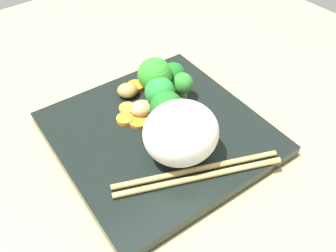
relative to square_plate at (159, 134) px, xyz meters
The scene contains 19 objects.
ground_plane 1.95cm from the square_plate, ahead, with size 110.00×110.00×2.00cm, color tan.
square_plate is the anchor object (origin of this frame).
rice_mound 7.75cm from the square_plate, behind, with size 9.84×8.94×8.50cm, color white.
broccoli_floret_0 8.81cm from the square_plate, 32.20° to the right, with size 5.21×5.21×7.40cm.
broccoli_floret_1 8.78cm from the square_plate, 64.19° to the right, with size 3.39×3.39×4.51cm.
broccoli_floret_2 10.17cm from the square_plate, 51.40° to the right, with size 3.63×3.63×5.15cm.
broccoli_floret_3 6.11cm from the square_plate, 39.40° to the right, with size 4.50×4.50×5.96cm.
broccoli_floret_4 4.64cm from the square_plate, 71.32° to the right, with size 4.72×4.72×6.01cm.
carrot_slice_0 6.68cm from the square_plate, 10.84° to the left, with size 2.51×2.51×0.49cm, color #FA9B2F.
carrot_slice_1 10.38cm from the square_plate, 15.26° to the right, with size 2.81×2.81×0.79cm, color orange.
carrot_slice_2 5.56cm from the square_plate, 32.65° to the left, with size 2.49×2.49×0.67cm, color orange.
carrot_slice_3 3.97cm from the square_plate, 93.59° to the right, with size 2.93×2.93×0.54cm, color orange.
carrot_slice_4 3.57cm from the square_plate, 26.76° to the left, with size 2.90×2.90×0.50cm, color orange.
pepper_chunk_0 11.21cm from the square_plate, 30.28° to the right, with size 3.14×3.06×1.72cm, color red.
pepper_chunk_1 11.42cm from the square_plate, 51.36° to the right, with size 2.20×1.74×1.27cm, color red.
pepper_chunk_2 5.63cm from the square_plate, 66.16° to the right, with size 2.03×1.46×1.86cm, color red.
chicken_piece_0 9.37cm from the square_plate, ahead, with size 3.32×2.80×2.20cm, color #AE8A4A.
chicken_piece_1 4.69cm from the square_plate, ahead, with size 3.74×2.91×2.30cm, color tan.
chopstick_pair 9.90cm from the square_plate, behind, with size 10.66×21.27×0.75cm.
Camera 1 is at (-29.64, 21.57, 38.66)cm, focal length 38.24 mm.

